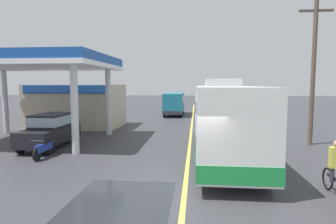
{
  "coord_description": "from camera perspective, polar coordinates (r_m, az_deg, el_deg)",
  "views": [
    {
      "loc": [
        0.34,
        -8.69,
        3.41
      ],
      "look_at": [
        -1.5,
        10.0,
        1.6
      ],
      "focal_mm": 30.63,
      "sensor_mm": 36.0,
      "label": 1
    }
  ],
  "objects": [
    {
      "name": "gas_station_roadside",
      "position": [
        22.43,
        -19.73,
        3.18
      ],
      "size": [
        9.1,
        11.95,
        5.1
      ],
      "color": "#194799",
      "rests_on": "ground"
    },
    {
      "name": "motorcycle_parked_forecourt",
      "position": [
        14.67,
        -23.45,
        -6.62
      ],
      "size": [
        0.55,
        1.8,
        0.92
      ],
      "color": "black",
      "rests_on": "ground"
    },
    {
      "name": "minibus_opposing_lane",
      "position": [
        31.9,
        1.24,
        2.02
      ],
      "size": [
        2.04,
        6.13,
        2.44
      ],
      "color": "teal",
      "rests_on": "ground"
    },
    {
      "name": "pedestrian_near_pump",
      "position": [
        21.1,
        -20.28,
        -1.58
      ],
      "size": [
        0.55,
        0.22,
        1.66
      ],
      "color": "#33333F",
      "rests_on": "ground"
    },
    {
      "name": "utility_pole_roadside",
      "position": [
        18.05,
        26.94,
        7.42
      ],
      "size": [
        1.8,
        0.24,
        8.04
      ],
      "color": "brown",
      "rests_on": "ground"
    },
    {
      "name": "ground",
      "position": [
        28.89,
        4.91,
        -1.29
      ],
      "size": [
        120.0,
        120.0,
        0.0
      ],
      "primitive_type": "plane",
      "color": "#38383D"
    },
    {
      "name": "coach_bus_main",
      "position": [
        13.85,
        10.87,
        -1.6
      ],
      "size": [
        2.6,
        11.04,
        3.69
      ],
      "color": "white",
      "rests_on": "ground"
    },
    {
      "name": "cyclist_on_shoulder",
      "position": [
        10.3,
        30.42,
        -10.03
      ],
      "size": [
        0.34,
        1.82,
        1.72
      ],
      "color": "black",
      "rests_on": "ground"
    },
    {
      "name": "car_at_pump",
      "position": [
        16.82,
        -22.33,
        -3.1
      ],
      "size": [
        1.7,
        4.2,
        1.82
      ],
      "color": "black",
      "rests_on": "ground"
    },
    {
      "name": "lane_divider_stripe",
      "position": [
        23.93,
        4.75,
        -2.7
      ],
      "size": [
        0.16,
        50.0,
        0.01
      ],
      "primitive_type": "cube",
      "color": "#D8CC4C",
      "rests_on": "ground"
    },
    {
      "name": "wet_puddle_patch",
      "position": [
        8.5,
        -10.09,
        -18.2
      ],
      "size": [
        2.97,
        4.38,
        0.01
      ],
      "primitive_type": "cube",
      "color": "#26282D",
      "rests_on": "ground"
    }
  ]
}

